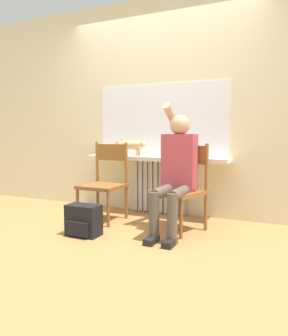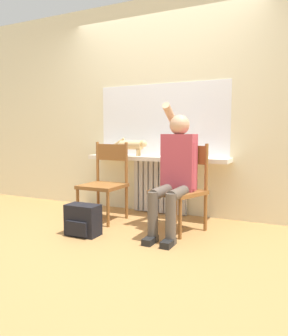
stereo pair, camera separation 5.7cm
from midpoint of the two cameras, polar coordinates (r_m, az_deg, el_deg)
ground_plane at (r=3.27m, az=-5.60°, el=-12.17°), size 12.00×12.00×0.00m
wall_with_window at (r=4.22m, az=2.77°, el=10.53°), size 7.00×0.06×2.70m
radiator at (r=4.19m, az=2.30°, el=-3.23°), size 0.71×0.08×0.69m
windowsill at (r=4.04m, az=1.70°, el=1.69°), size 1.80×0.33×0.05m
window_glass at (r=4.18m, az=2.58°, el=8.35°), size 1.73×0.01×0.90m
chair_left at (r=3.88m, az=-7.31°, el=-2.37°), size 0.47×0.47×0.91m
chair_right at (r=3.47m, az=6.07°, el=-3.33°), size 0.59×0.59×0.91m
person at (r=3.34m, az=5.17°, el=-0.07°), size 0.36×1.01×1.34m
cat at (r=4.14m, az=-2.52°, el=3.99°), size 0.51×0.11×0.23m
backpack at (r=3.37m, az=-11.00°, el=-8.97°), size 0.34×0.22×0.31m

